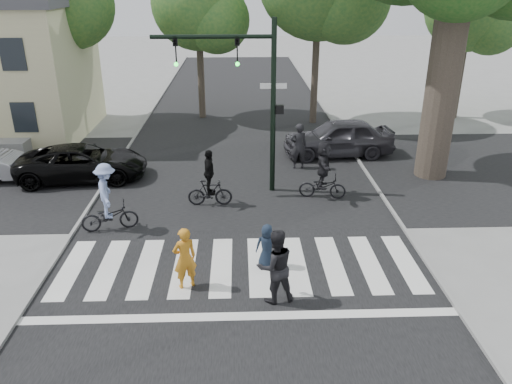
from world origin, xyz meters
TOP-DOWN VIEW (x-y plane):
  - ground at (0.00, 0.00)m, footprint 120.00×120.00m
  - road_stem at (0.00, 5.00)m, footprint 10.00×70.00m
  - road_cross at (0.00, 8.00)m, footprint 70.00×10.00m
  - curb_left at (-5.05, 5.00)m, footprint 0.10×70.00m
  - curb_right at (5.05, 5.00)m, footprint 0.10×70.00m
  - crosswalk at (0.00, 0.66)m, footprint 10.00×3.85m
  - traffic_signal at (0.35, 6.20)m, footprint 4.45×0.29m
  - bg_tree_2 at (-1.76, 16.62)m, footprint 5.04×4.80m
  - bg_tree_4 at (12.23, 16.12)m, footprint 4.83×4.60m
  - pedestrian_woman at (-1.35, 0.07)m, footprint 0.71×0.60m
  - pedestrian_child at (0.72, 0.94)m, footprint 0.63×0.43m
  - pedestrian_adult at (0.83, -0.58)m, footprint 1.06×0.91m
  - cyclist_left at (-3.96, 3.26)m, footprint 1.78×1.21m
  - cyclist_mid at (-0.99, 4.98)m, footprint 1.50×0.91m
  - cyclist_right at (2.91, 5.46)m, footprint 1.70×1.58m
  - car_suv at (-5.97, 7.55)m, footprint 5.01×2.69m
  - car_grey at (4.30, 10.03)m, footprint 4.85×2.23m
  - bystander_dark at (2.40, 8.49)m, footprint 0.72×0.51m

SIDE VIEW (x-z plane):
  - ground at x=0.00m, z-range 0.00..0.00m
  - road_stem at x=0.00m, z-range 0.00..0.01m
  - road_cross at x=0.00m, z-range 0.00..0.01m
  - crosswalk at x=0.00m, z-range 0.00..0.01m
  - curb_left at x=-5.05m, z-range 0.00..0.10m
  - curb_right at x=5.05m, z-range 0.00..0.10m
  - pedestrian_child at x=0.72m, z-range 0.00..1.24m
  - car_suv at x=-5.97m, z-range 0.00..1.34m
  - car_grey at x=4.30m, z-range 0.00..1.61m
  - cyclist_mid at x=-0.99m, z-range -0.18..1.79m
  - pedestrian_woman at x=-1.35m, z-range 0.00..1.64m
  - cyclist_right at x=2.91m, z-range -0.11..1.95m
  - cyclist_left at x=-3.96m, z-range -0.14..2.00m
  - pedestrian_adult at x=0.83m, z-range 0.00..1.87m
  - bystander_dark at x=2.40m, z-range 0.00..1.87m
  - traffic_signal at x=0.35m, z-range 0.90..6.90m
  - bg_tree_4 at x=12.23m, z-range 1.56..9.71m
  - bg_tree_2 at x=-1.76m, z-range 1.58..9.98m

